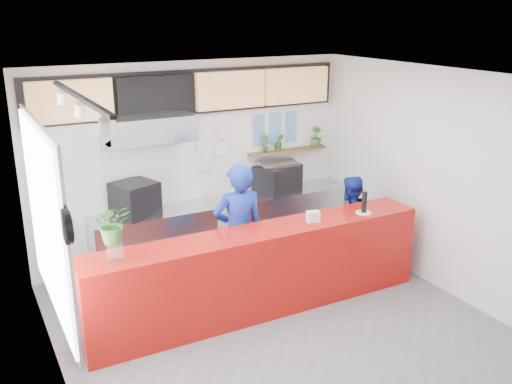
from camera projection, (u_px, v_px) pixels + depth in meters
name	position (u px, v px, depth m)	size (l,w,h in m)	color
floor	(276.00, 324.00, 7.00)	(5.00, 5.00, 0.00)	slate
ceiling	(279.00, 77.00, 6.09)	(5.00, 5.00, 0.00)	silver
wall_back	(194.00, 161.00, 8.64)	(5.00, 5.00, 0.00)	white
wall_left	(50.00, 251.00, 5.42)	(5.00, 5.00, 0.00)	white
wall_right	(437.00, 180.00, 7.67)	(5.00, 5.00, 0.00)	white
service_counter	(260.00, 271.00, 7.17)	(4.50, 0.60, 1.10)	#9E100B
cream_band	(192.00, 88.00, 8.30)	(5.00, 0.02, 0.80)	beige
prep_bench	(154.00, 241.00, 8.35)	(1.80, 0.60, 0.90)	#B2B5BA
panini_oven	(135.00, 199.00, 8.04)	(0.54, 0.54, 0.49)	black
extraction_hood	(148.00, 128.00, 7.79)	(1.20, 0.70, 0.35)	#B2B5BA
hood_lip	(149.00, 142.00, 7.85)	(1.20, 0.70, 0.08)	#B2B5BA
right_bench	(288.00, 216.00, 9.39)	(1.80, 0.60, 0.90)	#B2B5BA
espresso_machine	(277.00, 179.00, 9.09)	(0.69, 0.49, 0.44)	black
espresso_tray	(277.00, 163.00, 9.01)	(0.60, 0.42, 0.06)	#AAADB1
herb_shelf	(288.00, 151.00, 9.28)	(1.40, 0.18, 0.04)	brown
menu_board_far_left	(71.00, 101.00, 7.44)	(1.10, 0.10, 0.55)	tan
menu_board_mid_left	(156.00, 95.00, 7.96)	(1.10, 0.10, 0.55)	black
menu_board_mid_right	(231.00, 90.00, 8.48)	(1.10, 0.10, 0.55)	tan
menu_board_far_right	(297.00, 85.00, 9.00)	(1.10, 0.10, 0.55)	tan
soffit	(193.00, 92.00, 8.29)	(4.80, 0.04, 0.65)	black
window_pane	(46.00, 221.00, 5.63)	(0.04, 2.20, 1.90)	silver
window_frame	(48.00, 221.00, 5.64)	(0.03, 2.30, 2.00)	#B2B5BA
wall_clock_rim	(67.00, 227.00, 4.52)	(0.30, 0.30, 0.05)	black
wall_clock_face	(71.00, 226.00, 4.53)	(0.26, 0.26, 0.02)	white
track_rail	(79.00, 97.00, 5.16)	(0.05, 2.40, 0.04)	black
dec_plate_a	(204.00, 144.00, 8.61)	(0.24, 0.24, 0.03)	silver
dec_plate_b	(222.00, 149.00, 8.78)	(0.24, 0.24, 0.03)	silver
dec_plate_c	(204.00, 164.00, 8.70)	(0.24, 0.24, 0.03)	silver
dec_plate_d	(224.00, 132.00, 8.72)	(0.24, 0.24, 0.03)	silver
photo_frame_a	(259.00, 122.00, 8.97)	(0.20, 0.02, 0.25)	#598CBF
photo_frame_b	(275.00, 121.00, 9.10)	(0.20, 0.02, 0.25)	#598CBF
photo_frame_c	(291.00, 119.00, 9.24)	(0.20, 0.02, 0.25)	#598CBF
photo_frame_d	(259.00, 138.00, 9.05)	(0.20, 0.02, 0.25)	#598CBF
photo_frame_e	(275.00, 136.00, 9.18)	(0.20, 0.02, 0.25)	#598CBF
photo_frame_f	(291.00, 134.00, 9.32)	(0.20, 0.02, 0.25)	#598CBF
staff_center	(239.00, 233.00, 7.41)	(0.68, 0.45, 1.86)	navy
staff_right	(349.00, 223.00, 8.33)	(0.69, 0.54, 1.42)	navy
herb_a	(265.00, 143.00, 9.04)	(0.16, 0.11, 0.30)	#306122
herb_b	(279.00, 142.00, 9.16)	(0.15, 0.12, 0.28)	#306122
herb_d	(316.00, 136.00, 9.47)	(0.18, 0.16, 0.33)	#306122
glass_vase	(115.00, 252.00, 6.13)	(0.18, 0.18, 0.22)	silver
basil_vase	(113.00, 224.00, 6.03)	(0.38, 0.33, 0.42)	#306122
napkin_holder	(313.00, 217.00, 7.28)	(0.16, 0.10, 0.14)	silver
white_plate	(364.00, 213.00, 7.60)	(0.21, 0.21, 0.02)	silver
pepper_mill	(364.00, 202.00, 7.56)	(0.07, 0.07, 0.28)	black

